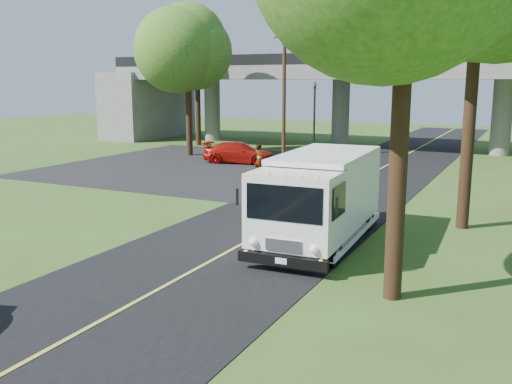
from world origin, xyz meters
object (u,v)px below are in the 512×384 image
Objects in this scene: traffic_signal at (314,111)px; step_van at (320,196)px; utility_pole at (284,91)px; red_sedan at (239,153)px; tree_left_far at (198,54)px; pedestrian at (259,160)px; tree_left_lot at (189,42)px.

traffic_signal is 22.80m from step_van.
utility_pole reaches higher than red_sedan.
tree_left_far reaches higher than red_sedan.
tree_left_far is 17.32m from pedestrian.
step_van is 13.97m from pedestrian.
tree_left_far is at bearing 157.57° from utility_pole.
traffic_signal is 2.91× the size of pedestrian.
tree_left_far reaches higher than traffic_signal.
tree_left_lot is 12.08m from pedestrian.
tree_left_lot reaches higher than traffic_signal.
utility_pole is at bearing -126.87° from traffic_signal.
traffic_signal is 7.07m from red_sedan.
tree_left_lot is 24.21m from step_van.
step_van is at bearing -68.88° from traffic_signal.
traffic_signal is 0.50× the size of tree_left_lot.
step_van is (9.70, -19.22, -2.99)m from utility_pole.
step_van is (15.99, -17.06, -6.30)m from tree_left_lot.
tree_left_far is (-9.29, 3.84, 2.86)m from utility_pole.
tree_left_far is 2.11× the size of red_sedan.
utility_pole is 1.26× the size of step_van.
tree_left_far is at bearing 116.57° from tree_left_lot.
red_sedan is at bearing -116.54° from traffic_signal.
step_van is at bearing -63.23° from utility_pole.
pedestrian is at bearing -34.13° from tree_left_lot.
traffic_signal reaches higher than step_van.
pedestrian is at bearing -87.92° from traffic_signal.
tree_left_lot is (-6.29, -2.16, 3.31)m from utility_pole.
utility_pole is 1.92× the size of red_sedan.
tree_left_lot is 5.88× the size of pedestrian.
tree_left_lot is 1.47× the size of step_van.
tree_left_far is (-3.00, 6.00, -0.45)m from tree_left_lot.
traffic_signal is 9.96m from pedestrian.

